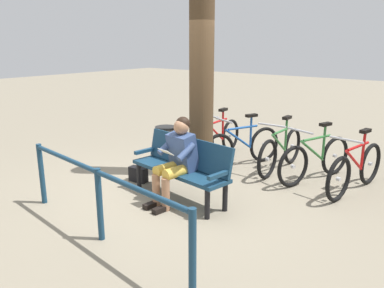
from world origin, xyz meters
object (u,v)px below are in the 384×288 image
at_px(bicycle_silver, 315,159).
at_px(bicycle_blue, 242,147).
at_px(litter_bin, 166,147).
at_px(bicycle_red, 356,169).
at_px(bench, 183,164).
at_px(bicycle_black, 281,151).
at_px(person_reading, 177,156).
at_px(tree_trunk, 202,49).
at_px(handbag, 138,174).
at_px(bicycle_purple, 218,139).

bearing_deg(bicycle_silver, bicycle_blue, -68.64).
bearing_deg(litter_bin, bicycle_red, -164.42).
bearing_deg(bicycle_blue, bench, 24.71).
relative_size(litter_bin, bicycle_black, 0.44).
distance_m(person_reading, bicycle_red, 2.67).
height_order(tree_trunk, bicycle_blue, tree_trunk).
relative_size(person_reading, bicycle_silver, 0.74).
height_order(handbag, bicycle_purple, bicycle_purple).
relative_size(litter_bin, bicycle_red, 0.44).
xyz_separation_m(handbag, bicycle_red, (-2.85, -1.68, 0.24)).
bearing_deg(bench, handbag, 4.73).
height_order(person_reading, bicycle_blue, person_reading).
relative_size(bench, bicycle_purple, 0.98).
height_order(bicycle_red, bicycle_purple, same).
height_order(bicycle_silver, bicycle_purple, same).
bearing_deg(bicycle_red, bicycle_black, -90.53).
distance_m(person_reading, litter_bin, 1.61).
distance_m(bicycle_black, bicycle_purple, 1.30).
xyz_separation_m(tree_trunk, bicycle_purple, (0.30, -0.95, -1.71)).
distance_m(litter_bin, bicycle_silver, 2.54).
bearing_deg(person_reading, bicycle_blue, -78.71).
xyz_separation_m(bench, bicycle_black, (-0.57, -1.97, -0.15)).
distance_m(bicycle_red, bicycle_blue, 1.96).
xyz_separation_m(handbag, bicycle_purple, (-0.25, -1.89, 0.24)).
xyz_separation_m(person_reading, bicycle_blue, (0.12, -1.94, -0.31)).
relative_size(person_reading, bicycle_blue, 0.76).
xyz_separation_m(bicycle_blue, bicycle_purple, (0.65, -0.18, 0.00)).
height_order(bicycle_blue, bicycle_purple, same).
xyz_separation_m(person_reading, bicycle_silver, (-1.19, -2.02, -0.31)).
relative_size(handbag, bicycle_red, 0.18).
xyz_separation_m(person_reading, handbag, (1.01, -0.22, -0.54)).
xyz_separation_m(handbag, litter_bin, (0.15, -0.84, 0.25)).
distance_m(tree_trunk, bicycle_blue, 1.91).
height_order(person_reading, tree_trunk, tree_trunk).
relative_size(handbag, bicycle_black, 0.18).
xyz_separation_m(litter_bin, bicycle_black, (-1.70, -1.07, -0.01)).
distance_m(tree_trunk, bicycle_black, 2.20).
height_order(bench, bicycle_blue, bicycle_blue).
bearing_deg(bicycle_blue, bicycle_red, 110.91).
bearing_deg(person_reading, litter_bin, -34.66).
bearing_deg(handbag, bicycle_purple, -97.44).
relative_size(handbag, bicycle_silver, 0.19).
bearing_deg(person_reading, bicycle_red, -126.24).
bearing_deg(bicycle_red, litter_bin, -64.91).
bearing_deg(tree_trunk, bicycle_silver, -152.71).
bearing_deg(bicycle_blue, bicycle_purple, -83.18).
distance_m(tree_trunk, litter_bin, 1.84).
relative_size(person_reading, bicycle_purple, 0.72).
bearing_deg(bicycle_blue, bicycle_black, 128.54).
distance_m(bench, bicycle_purple, 2.08).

